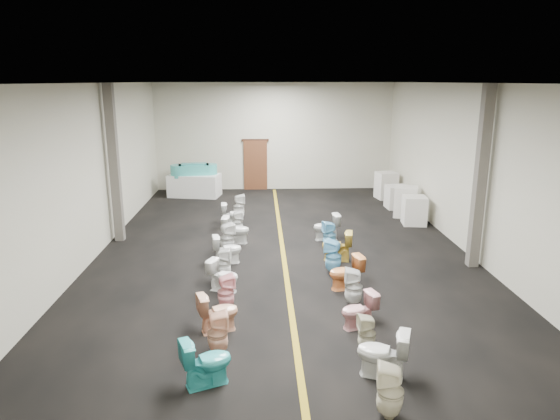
{
  "coord_description": "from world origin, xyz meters",
  "views": [
    {
      "loc": [
        -0.61,
        -13.21,
        4.55
      ],
      "look_at": [
        -0.03,
        1.0,
        0.86
      ],
      "focal_mm": 32.0,
      "sensor_mm": 36.0,
      "label": 1
    }
  ],
  "objects_px": {
    "toilet_left_6": "(227,249)",
    "toilet_right_5": "(346,273)",
    "toilet_right_7": "(337,246)",
    "toilet_right_8": "(329,235)",
    "display_table": "(195,185)",
    "toilet_left_0": "(206,361)",
    "appliance_crate_a": "(414,210)",
    "toilet_right_3": "(359,311)",
    "appliance_crate_c": "(397,197)",
    "appliance_crate_d": "(386,185)",
    "toilet_right_6": "(333,257)",
    "toilet_left_9": "(237,222)",
    "toilet_right_1": "(383,353)",
    "toilet_left_4": "(223,276)",
    "toilet_left_5": "(224,264)",
    "toilet_left_10": "(233,214)",
    "toilet_right_0": "(390,392)",
    "toilet_left_2": "(218,312)",
    "toilet_right_4": "(354,287)",
    "bathtub": "(194,170)",
    "appliance_crate_b": "(406,202)",
    "toilet_left_3": "(226,292)",
    "toilet_left_8": "(236,230)",
    "toilet_right_9": "(326,227)",
    "toilet_right_2": "(367,333)",
    "toilet_left_1": "(218,333)",
    "toilet_left_11": "(239,206)"
  },
  "relations": [
    {
      "from": "toilet_left_6",
      "to": "toilet_right_5",
      "type": "relative_size",
      "value": 0.96
    },
    {
      "from": "toilet_right_7",
      "to": "toilet_right_8",
      "type": "relative_size",
      "value": 0.99
    },
    {
      "from": "display_table",
      "to": "toilet_left_0",
      "type": "relative_size",
      "value": 2.55
    },
    {
      "from": "appliance_crate_a",
      "to": "toilet_right_3",
      "type": "xyz_separation_m",
      "value": [
        -3.17,
        -6.94,
        -0.11
      ]
    },
    {
      "from": "appliance_crate_a",
      "to": "appliance_crate_c",
      "type": "xyz_separation_m",
      "value": [
        0.0,
        2.14,
        -0.04
      ]
    },
    {
      "from": "appliance_crate_d",
      "to": "toilet_right_6",
      "type": "height_order",
      "value": "appliance_crate_d"
    },
    {
      "from": "toilet_left_9",
      "to": "toilet_left_0",
      "type": "bearing_deg",
      "value": 170.32
    },
    {
      "from": "appliance_crate_a",
      "to": "toilet_left_6",
      "type": "distance_m",
      "value": 6.76
    },
    {
      "from": "toilet_right_1",
      "to": "toilet_right_7",
      "type": "relative_size",
      "value": 1.03
    },
    {
      "from": "toilet_left_4",
      "to": "toilet_left_5",
      "type": "distance_m",
      "value": 0.74
    },
    {
      "from": "toilet_left_0",
      "to": "toilet_left_10",
      "type": "xyz_separation_m",
      "value": [
        -0.04,
        8.75,
        -0.02
      ]
    },
    {
      "from": "toilet_right_0",
      "to": "toilet_left_2",
      "type": "bearing_deg",
      "value": -123.17
    },
    {
      "from": "appliance_crate_a",
      "to": "toilet_right_0",
      "type": "height_order",
      "value": "appliance_crate_a"
    },
    {
      "from": "toilet_right_4",
      "to": "toilet_right_6",
      "type": "relative_size",
      "value": 0.95
    },
    {
      "from": "bathtub",
      "to": "appliance_crate_b",
      "type": "height_order",
      "value": "bathtub"
    },
    {
      "from": "appliance_crate_b",
      "to": "toilet_left_3",
      "type": "distance_m",
      "value": 9.08
    },
    {
      "from": "appliance_crate_c",
      "to": "toilet_left_8",
      "type": "xyz_separation_m",
      "value": [
        -5.72,
        -3.85,
        -0.03
      ]
    },
    {
      "from": "toilet_left_8",
      "to": "toilet_right_9",
      "type": "height_order",
      "value": "toilet_left_8"
    },
    {
      "from": "appliance_crate_d",
      "to": "toilet_left_0",
      "type": "height_order",
      "value": "appliance_crate_d"
    },
    {
      "from": "display_table",
      "to": "toilet_right_3",
      "type": "height_order",
      "value": "display_table"
    },
    {
      "from": "toilet_left_0",
      "to": "toilet_left_5",
      "type": "height_order",
      "value": "toilet_left_0"
    },
    {
      "from": "toilet_left_4",
      "to": "toilet_right_7",
      "type": "distance_m",
      "value": 3.36
    },
    {
      "from": "toilet_right_9",
      "to": "toilet_left_8",
      "type": "bearing_deg",
      "value": -93.2
    },
    {
      "from": "toilet_right_6",
      "to": "toilet_right_7",
      "type": "distance_m",
      "value": 0.92
    },
    {
      "from": "toilet_right_2",
      "to": "toilet_right_8",
      "type": "height_order",
      "value": "toilet_right_8"
    },
    {
      "from": "toilet_left_0",
      "to": "toilet_left_5",
      "type": "xyz_separation_m",
      "value": [
        -0.03,
        4.29,
        -0.02
      ]
    },
    {
      "from": "toilet_left_1",
      "to": "toilet_right_2",
      "type": "xyz_separation_m",
      "value": [
        2.56,
        -0.02,
        -0.05
      ]
    },
    {
      "from": "toilet_left_2",
      "to": "toilet_right_4",
      "type": "height_order",
      "value": "toilet_right_4"
    },
    {
      "from": "bathtub",
      "to": "toilet_right_9",
      "type": "relative_size",
      "value": 2.37
    },
    {
      "from": "toilet_left_11",
      "to": "toilet_right_5",
      "type": "bearing_deg",
      "value": -165.28
    },
    {
      "from": "toilet_right_0",
      "to": "toilet_right_8",
      "type": "height_order",
      "value": "toilet_right_0"
    },
    {
      "from": "toilet_left_3",
      "to": "toilet_right_4",
      "type": "xyz_separation_m",
      "value": [
        2.64,
        0.08,
        0.03
      ]
    },
    {
      "from": "toilet_left_2",
      "to": "toilet_right_6",
      "type": "height_order",
      "value": "toilet_right_6"
    },
    {
      "from": "toilet_left_1",
      "to": "toilet_right_0",
      "type": "bearing_deg",
      "value": -134.76
    },
    {
      "from": "toilet_left_0",
      "to": "toilet_right_1",
      "type": "bearing_deg",
      "value": -110.33
    },
    {
      "from": "display_table",
      "to": "toilet_left_1",
      "type": "relative_size",
      "value": 2.58
    },
    {
      "from": "appliance_crate_a",
      "to": "toilet_right_4",
      "type": "height_order",
      "value": "appliance_crate_a"
    },
    {
      "from": "display_table",
      "to": "toilet_left_4",
      "type": "xyz_separation_m",
      "value": [
        1.82,
        -9.54,
        -0.09
      ]
    },
    {
      "from": "toilet_left_6",
      "to": "toilet_right_0",
      "type": "relative_size",
      "value": 0.91
    },
    {
      "from": "toilet_left_0",
      "to": "toilet_right_1",
      "type": "relative_size",
      "value": 0.96
    },
    {
      "from": "toilet_right_6",
      "to": "toilet_right_2",
      "type": "bearing_deg",
      "value": 25.17
    },
    {
      "from": "toilet_left_9",
      "to": "toilet_right_2",
      "type": "xyz_separation_m",
      "value": [
        2.52,
        -7.03,
        -0.01
      ]
    },
    {
      "from": "appliance_crate_a",
      "to": "toilet_left_5",
      "type": "xyz_separation_m",
      "value": [
        -5.88,
        -4.38,
        -0.09
      ]
    },
    {
      "from": "toilet_left_3",
      "to": "toilet_right_5",
      "type": "bearing_deg",
      "value": -87.73
    },
    {
      "from": "toilet_left_1",
      "to": "toilet_left_2",
      "type": "bearing_deg",
      "value": -5.54
    },
    {
      "from": "toilet_right_1",
      "to": "toilet_right_0",
      "type": "bearing_deg",
      "value": 12.68
    },
    {
      "from": "appliance_crate_c",
      "to": "toilet_left_11",
      "type": "distance_m",
      "value": 5.86
    },
    {
      "from": "appliance_crate_c",
      "to": "toilet_left_5",
      "type": "relative_size",
      "value": 1.13
    },
    {
      "from": "toilet_left_5",
      "to": "display_table",
      "type": "bearing_deg",
      "value": 14.23
    },
    {
      "from": "toilet_left_1",
      "to": "toilet_right_8",
      "type": "distance_m",
      "value": 6.03
    }
  ]
}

